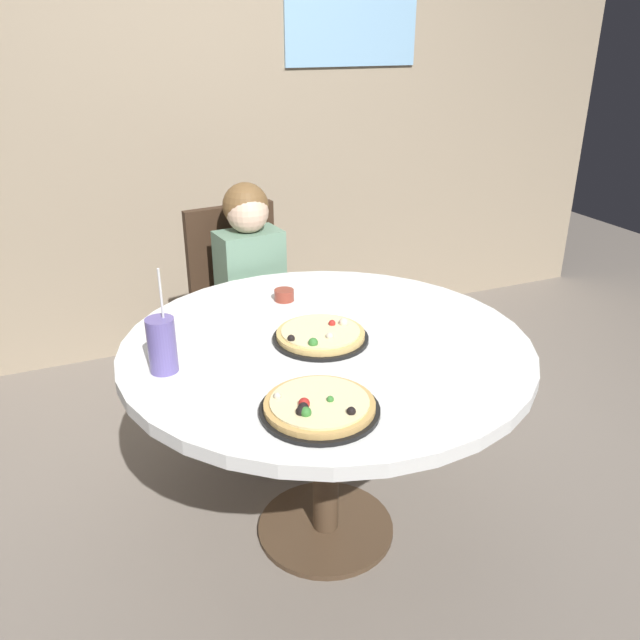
% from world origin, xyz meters
% --- Properties ---
extents(ground_plane, '(8.00, 8.00, 0.00)m').
position_xyz_m(ground_plane, '(0.00, 0.00, 0.00)').
color(ground_plane, slate).
extents(wall_with_window, '(5.20, 0.14, 2.90)m').
position_xyz_m(wall_with_window, '(0.00, 1.74, 1.45)').
color(wall_with_window, gray).
rests_on(wall_with_window, ground_plane).
extents(dining_table, '(1.27, 1.27, 0.75)m').
position_xyz_m(dining_table, '(0.00, 0.00, 0.66)').
color(dining_table, white).
rests_on(dining_table, ground_plane).
extents(chair_wooden, '(0.44, 0.44, 0.95)m').
position_xyz_m(chair_wooden, '(-0.01, 0.88, 0.53)').
color(chair_wooden, '#382619').
rests_on(chair_wooden, ground_plane).
extents(diner_child, '(0.29, 0.42, 1.08)m').
position_xyz_m(diner_child, '(0.01, 0.70, 0.48)').
color(diner_child, '#3F4766').
rests_on(diner_child, ground_plane).
extents(pizza_veggie, '(0.31, 0.31, 0.05)m').
position_xyz_m(pizza_veggie, '(-0.18, -0.37, 0.77)').
color(pizza_veggie, black).
rests_on(pizza_veggie, dining_table).
extents(pizza_cheese, '(0.30, 0.30, 0.05)m').
position_xyz_m(pizza_cheese, '(-0.01, 0.01, 0.77)').
color(pizza_cheese, black).
rests_on(pizza_cheese, dining_table).
extents(soda_cup, '(0.08, 0.08, 0.31)m').
position_xyz_m(soda_cup, '(-0.50, 0.01, 0.83)').
color(soda_cup, '#6659A5').
rests_on(soda_cup, dining_table).
extents(sauce_bowl, '(0.07, 0.07, 0.04)m').
position_xyz_m(sauce_bowl, '(-0.01, 0.36, 0.77)').
color(sauce_bowl, brown).
rests_on(sauce_bowl, dining_table).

